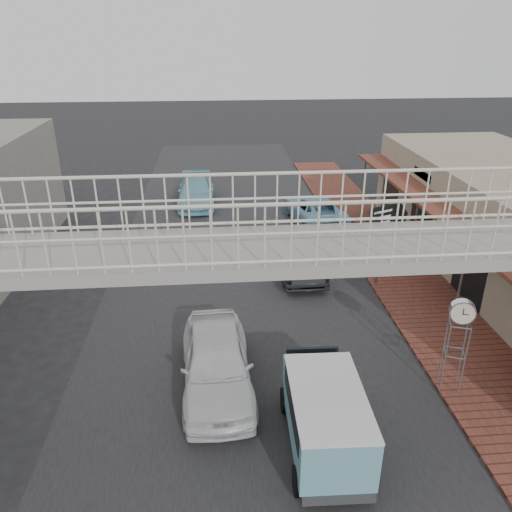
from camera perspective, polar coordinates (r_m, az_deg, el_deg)
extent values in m
plane|color=black|center=(15.32, -1.07, -11.02)|extent=(120.00, 120.00, 0.00)
cube|color=black|center=(15.31, -1.07, -11.01)|extent=(10.00, 60.00, 0.01)
cube|color=brown|center=(19.24, 18.04, -4.23)|extent=(3.00, 40.00, 0.10)
cube|color=brown|center=(19.46, 21.32, 4.80)|extent=(1.80, 18.00, 0.12)
cube|color=silver|center=(22.53, 18.59, 8.79)|extent=(0.08, 2.60, 0.90)
cube|color=#B21914|center=(17.04, 26.72, 2.60)|extent=(0.08, 2.20, 0.80)
cube|color=gray|center=(9.29, 0.39, 0.57)|extent=(14.00, 2.00, 0.24)
cube|color=beige|center=(9.94, -0.11, 6.32)|extent=(14.00, 0.08, 1.10)
cube|color=beige|center=(8.16, 1.01, 2.20)|extent=(14.00, 0.08, 1.10)
imported|color=silver|center=(13.64, -4.54, -12.06)|extent=(2.02, 4.68, 1.57)
imported|color=black|center=(19.96, 4.69, 0.27)|extent=(1.75, 4.61, 1.50)
imported|color=#72AAC7|center=(25.29, 6.77, 5.26)|extent=(2.85, 5.05, 1.33)
imported|color=#70B4C3|center=(28.09, -6.87, 7.27)|extent=(1.98, 4.80, 1.39)
cylinder|color=black|center=(13.17, 3.41, -16.12)|extent=(0.24, 0.65, 0.65)
cylinder|color=black|center=(13.39, 9.79, -15.70)|extent=(0.24, 0.65, 0.65)
cylinder|color=black|center=(11.41, 4.93, -24.25)|extent=(0.24, 0.65, 0.65)
cylinder|color=black|center=(11.66, 12.60, -23.51)|extent=(0.24, 0.65, 0.65)
cube|color=#66A0B1|center=(11.64, 8.09, -17.86)|extent=(1.66, 3.00, 1.25)
cube|color=#66A0B1|center=(13.06, 6.61, -13.55)|extent=(1.52, 0.88, 0.83)
cube|color=black|center=(11.41, 8.19, -16.59)|extent=(1.68, 2.45, 0.46)
cube|color=silver|center=(11.22, 8.29, -15.41)|extent=(1.68, 3.00, 0.06)
imported|color=black|center=(21.22, 12.18, 0.85)|extent=(1.96, 0.91, 0.99)
imported|color=black|center=(23.12, 11.63, 3.01)|extent=(1.88, 0.80, 1.10)
cylinder|color=#59595B|center=(14.45, 20.62, -9.94)|extent=(0.04, 0.04, 2.00)
cylinder|color=#59595B|center=(14.53, 22.50, -10.08)|extent=(0.04, 0.04, 2.00)
cylinder|color=#59595B|center=(14.05, 20.77, -11.01)|extent=(0.04, 0.04, 2.00)
cylinder|color=#59595B|center=(14.13, 22.72, -11.15)|extent=(0.04, 0.04, 2.00)
cylinder|color=silver|center=(13.61, 22.51, -5.89)|extent=(0.69, 0.43, 0.65)
cylinder|color=beige|center=(13.51, 22.57, -6.14)|extent=(0.55, 0.21, 0.57)
cylinder|color=beige|center=(13.71, 22.46, -5.64)|extent=(0.55, 0.21, 0.57)
cylinder|color=#59595B|center=(18.98, 13.90, 1.15)|extent=(0.10, 0.10, 3.03)
cube|color=black|center=(18.56, 14.30, 4.23)|extent=(1.18, 0.55, 0.94)
cone|color=black|center=(19.15, 16.29, 4.62)|extent=(1.03, 1.31, 1.15)
cube|color=white|center=(18.52, 14.23, 4.02)|extent=(0.77, 0.34, 0.63)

